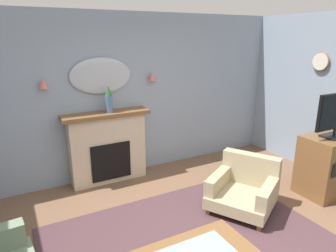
% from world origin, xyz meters
% --- Properties ---
extents(wall_back, '(6.97, 0.10, 2.68)m').
position_xyz_m(wall_back, '(0.00, 2.47, 1.34)').
color(wall_back, '#8C9EB2').
rests_on(wall_back, ground).
extents(patterned_rug, '(3.20, 2.40, 0.01)m').
position_xyz_m(patterned_rug, '(0.00, 0.20, 0.01)').
color(patterned_rug, '#4C3338').
rests_on(patterned_rug, ground).
extents(fireplace, '(1.36, 0.36, 1.16)m').
position_xyz_m(fireplace, '(-0.33, 2.25, 0.57)').
color(fireplace, beige).
rests_on(fireplace, ground).
extents(mantel_vase_centre, '(0.11, 0.11, 0.42)m').
position_xyz_m(mantel_vase_centre, '(-0.28, 2.22, 1.36)').
color(mantel_vase_centre, '#4C7093').
rests_on(mantel_vase_centre, fireplace).
extents(wall_mirror, '(0.96, 0.06, 0.56)m').
position_xyz_m(wall_mirror, '(-0.33, 2.39, 1.71)').
color(wall_mirror, '#B2BCC6').
extents(wall_sconce_left, '(0.14, 0.14, 0.14)m').
position_xyz_m(wall_sconce_left, '(-1.18, 2.34, 1.66)').
color(wall_sconce_left, '#D17066').
extents(wall_sconce_right, '(0.14, 0.14, 0.14)m').
position_xyz_m(wall_sconce_right, '(0.52, 2.34, 1.66)').
color(wall_sconce_right, '#D17066').
extents(wall_clock, '(0.04, 0.31, 0.31)m').
position_xyz_m(wall_clock, '(2.94, 1.01, 1.90)').
color(wall_clock, silver).
extents(armchair_in_corner, '(1.11, 1.10, 0.71)m').
position_xyz_m(armchair_in_corner, '(1.06, 0.56, 0.31)').
color(armchair_in_corner, tan).
rests_on(armchair_in_corner, ground).
extents(tv_cabinet, '(0.80, 0.57, 0.90)m').
position_xyz_m(tv_cabinet, '(2.43, 0.30, 0.45)').
color(tv_cabinet, brown).
rests_on(tv_cabinet, ground).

